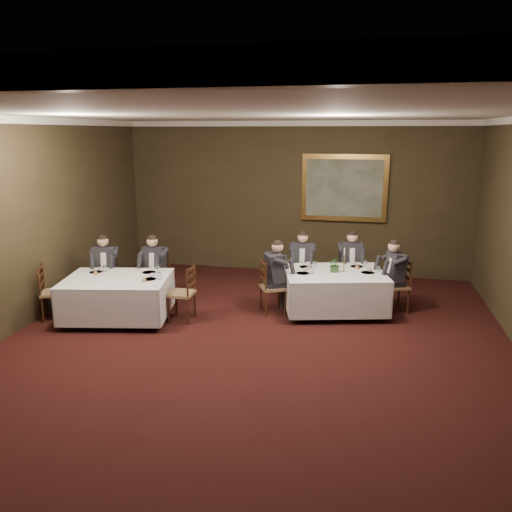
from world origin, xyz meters
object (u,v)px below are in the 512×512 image
at_px(chair_main_endright, 395,296).
at_px(diner_sec_backleft, 106,277).
at_px(diner_main_backright, 350,271).
at_px(table_main, 334,288).
at_px(table_second, 118,295).
at_px(painting, 344,188).
at_px(chair_sec_endright, 182,304).
at_px(centerpiece, 335,264).
at_px(diner_main_backleft, 302,272).
at_px(chair_main_backright, 349,282).
at_px(chair_main_backleft, 302,283).
at_px(diner_main_endright, 395,285).
at_px(candlestick, 344,262).
at_px(diner_main_endleft, 273,286).
at_px(chair_main_endleft, 272,298).
at_px(chair_sec_backleft, 107,288).
at_px(diner_sec_backright, 156,277).
at_px(chair_sec_endleft, 55,303).

distance_m(chair_main_endright, diner_sec_backleft, 5.54).
bearing_deg(diner_main_backright, table_main, 63.28).
relative_size(table_second, diner_main_backright, 1.51).
xyz_separation_m(table_main, painting, (0.00, 2.56, 1.58)).
distance_m(chair_sec_endright, centerpiece, 2.86).
distance_m(diner_main_backleft, chair_main_backright, 1.00).
distance_m(table_second, centerpiece, 3.95).
distance_m(table_second, chair_main_backleft, 3.63).
bearing_deg(chair_main_backleft, painting, -115.47).
bearing_deg(diner_main_endright, candlestick, 78.49).
xyz_separation_m(diner_main_endleft, chair_sec_endright, (-1.50, -0.71, -0.23)).
height_order(chair_main_endleft, painting, painting).
bearing_deg(diner_main_endright, centerpiece, 80.52).
relative_size(chair_main_backleft, diner_main_backright, 0.74).
distance_m(chair_main_backleft, diner_sec_backleft, 3.87).
distance_m(chair_sec_backleft, chair_sec_endright, 1.88).
bearing_deg(chair_sec_endright, diner_main_backright, -54.86).
xyz_separation_m(chair_main_endright, diner_main_endright, (-0.01, -0.00, 0.23)).
height_order(diner_sec_backright, centerpiece, diner_sec_backright).
height_order(chair_sec_endright, chair_sec_endleft, same).
xyz_separation_m(diner_sec_backleft, painting, (4.38, 2.95, 1.51)).
xyz_separation_m(chair_main_endright, diner_sec_backleft, (-5.49, -0.67, 0.23)).
bearing_deg(chair_main_endright, diner_sec_backright, 73.30).
bearing_deg(table_main, centerpiece, 91.79).
bearing_deg(painting, chair_main_backleft, -111.41).
distance_m(diner_main_backright, diner_main_endright, 1.12).
distance_m(candlestick, painting, 2.71).
bearing_deg(diner_main_backright, candlestick, 71.28).
height_order(table_second, chair_main_backleft, chair_main_backleft).
bearing_deg(table_main, chair_sec_backleft, -175.04).
bearing_deg(diner_main_endleft, chair_main_endleft, -90.00).
bearing_deg(diner_main_backright, chair_main_backleft, 0.50).
xyz_separation_m(diner_main_backright, chair_sec_backleft, (-4.63, -1.39, -0.23)).
relative_size(chair_main_backright, chair_sec_backleft, 1.00).
xyz_separation_m(chair_sec_backleft, painting, (4.38, 2.94, 1.74)).
height_order(chair_main_backright, diner_main_backright, diner_main_backright).
xyz_separation_m(chair_sec_backleft, diner_sec_backleft, (0.00, -0.01, 0.23)).
bearing_deg(chair_sec_endright, diner_main_backleft, -47.17).
xyz_separation_m(diner_main_endleft, diner_sec_backright, (-2.32, 0.07, 0.00)).
height_order(centerpiece, painting, painting).
height_order(chair_sec_endleft, centerpiece, centerpiece).
distance_m(table_main, centerpiece, 0.47).
relative_size(diner_main_endright, chair_sec_endright, 1.35).
relative_size(diner_main_backleft, chair_sec_backleft, 1.35).
bearing_deg(painting, chair_main_endright, -64.00).
height_order(table_main, chair_main_endright, chair_main_endright).
distance_m(chair_main_backright, diner_main_backright, 0.23).
bearing_deg(centerpiece, painting, 89.99).
xyz_separation_m(table_main, chair_sec_endright, (-2.60, -0.98, -0.17)).
xyz_separation_m(chair_main_endleft, chair_sec_endleft, (-3.74, -1.14, 0.00)).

